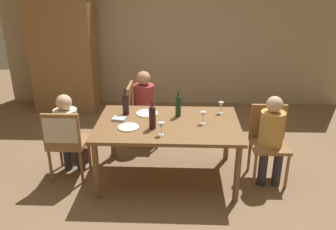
{
  "coord_description": "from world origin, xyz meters",
  "views": [
    {
      "loc": [
        0.15,
        -3.84,
        2.43
      ],
      "look_at": [
        0.0,
        0.0,
        0.85
      ],
      "focal_mm": 37.56,
      "sensor_mm": 36.0,
      "label": 1
    }
  ],
  "objects_px": {
    "person_woman_host": "(146,103)",
    "wine_glass_near_left": "(221,105)",
    "wine_bottle_tall_green": "(152,117)",
    "wine_glass_centre": "(203,115)",
    "dinner_plate_host": "(128,127)",
    "chair_right_end": "(269,137)",
    "wine_bottle_dark_red": "(178,105)",
    "handbag": "(79,153)",
    "armoire_cabinet": "(64,51)",
    "dining_table": "(168,129)",
    "chair_left_end": "(64,137)",
    "person_man_guest": "(68,129)",
    "person_man_bearded": "(272,134)",
    "dinner_plate_guest_left": "(147,113)",
    "chair_far_left": "(138,110)",
    "wine_glass_near_right": "(161,126)",
    "wine_bottle_short_olive": "(126,103)"
  },
  "relations": [
    {
      "from": "person_man_guest",
      "to": "wine_bottle_tall_green",
      "type": "distance_m",
      "value": 1.11
    },
    {
      "from": "armoire_cabinet",
      "to": "wine_glass_near_left",
      "type": "xyz_separation_m",
      "value": [
        2.61,
        -1.96,
        -0.25
      ]
    },
    {
      "from": "person_man_bearded",
      "to": "chair_far_left",
      "type": "bearing_deg",
      "value": -29.32
    },
    {
      "from": "person_man_bearded",
      "to": "dinner_plate_guest_left",
      "type": "height_order",
      "value": "person_man_bearded"
    },
    {
      "from": "chair_left_end",
      "to": "wine_glass_near_left",
      "type": "xyz_separation_m",
      "value": [
        1.89,
        0.46,
        0.26
      ]
    },
    {
      "from": "chair_right_end",
      "to": "chair_left_end",
      "type": "relative_size",
      "value": 1.0
    },
    {
      "from": "armoire_cabinet",
      "to": "wine_bottle_tall_green",
      "type": "distance_m",
      "value": 3.05
    },
    {
      "from": "wine_bottle_tall_green",
      "to": "dining_table",
      "type": "bearing_deg",
      "value": 43.66
    },
    {
      "from": "dinner_plate_host",
      "to": "handbag",
      "type": "relative_size",
      "value": 0.89
    },
    {
      "from": "armoire_cabinet",
      "to": "handbag",
      "type": "bearing_deg",
      "value": -69.76
    },
    {
      "from": "wine_bottle_tall_green",
      "to": "wine_glass_near_left",
      "type": "height_order",
      "value": "wine_bottle_tall_green"
    },
    {
      "from": "wine_bottle_tall_green",
      "to": "chair_left_end",
      "type": "bearing_deg",
      "value": 177.8
    },
    {
      "from": "chair_right_end",
      "to": "dinner_plate_host",
      "type": "relative_size",
      "value": 3.69
    },
    {
      "from": "chair_right_end",
      "to": "wine_bottle_tall_green",
      "type": "height_order",
      "value": "wine_bottle_tall_green"
    },
    {
      "from": "armoire_cabinet",
      "to": "dinner_plate_host",
      "type": "height_order",
      "value": "armoire_cabinet"
    },
    {
      "from": "person_woman_host",
      "to": "dinner_plate_guest_left",
      "type": "height_order",
      "value": "person_woman_host"
    },
    {
      "from": "wine_bottle_short_olive",
      "to": "wine_glass_near_left",
      "type": "height_order",
      "value": "wine_bottle_short_olive"
    },
    {
      "from": "person_woman_host",
      "to": "wine_glass_near_left",
      "type": "bearing_deg",
      "value": 59.83
    },
    {
      "from": "chair_left_end",
      "to": "person_man_guest",
      "type": "relative_size",
      "value": 0.85
    },
    {
      "from": "chair_right_end",
      "to": "dining_table",
      "type": "bearing_deg",
      "value": 4.04
    },
    {
      "from": "armoire_cabinet",
      "to": "dinner_plate_guest_left",
      "type": "xyz_separation_m",
      "value": [
        1.68,
        -2.03,
        -0.35
      ]
    },
    {
      "from": "wine_glass_near_left",
      "to": "handbag",
      "type": "height_order",
      "value": "wine_glass_near_left"
    },
    {
      "from": "wine_bottle_tall_green",
      "to": "wine_glass_centre",
      "type": "bearing_deg",
      "value": 15.39
    },
    {
      "from": "wine_bottle_dark_red",
      "to": "wine_glass_near_left",
      "type": "xyz_separation_m",
      "value": [
        0.54,
        0.13,
        -0.04
      ]
    },
    {
      "from": "chair_far_left",
      "to": "wine_glass_near_right",
      "type": "relative_size",
      "value": 6.17
    },
    {
      "from": "wine_bottle_dark_red",
      "to": "wine_glass_near_right",
      "type": "relative_size",
      "value": 2.22
    },
    {
      "from": "dining_table",
      "to": "chair_far_left",
      "type": "xyz_separation_m",
      "value": [
        -0.47,
        0.93,
        -0.13
      ]
    },
    {
      "from": "wine_bottle_short_olive",
      "to": "dinner_plate_guest_left",
      "type": "height_order",
      "value": "wine_bottle_short_olive"
    },
    {
      "from": "dining_table",
      "to": "wine_glass_near_right",
      "type": "bearing_deg",
      "value": -100.37
    },
    {
      "from": "chair_far_left",
      "to": "wine_bottle_tall_green",
      "type": "height_order",
      "value": "wine_bottle_tall_green"
    },
    {
      "from": "wine_bottle_dark_red",
      "to": "chair_right_end",
      "type": "bearing_deg",
      "value": -6.27
    },
    {
      "from": "person_man_bearded",
      "to": "handbag",
      "type": "relative_size",
      "value": 3.91
    },
    {
      "from": "wine_bottle_dark_red",
      "to": "handbag",
      "type": "bearing_deg",
      "value": 174.08
    },
    {
      "from": "armoire_cabinet",
      "to": "dinner_plate_host",
      "type": "distance_m",
      "value": 2.91
    },
    {
      "from": "dining_table",
      "to": "wine_glass_centre",
      "type": "relative_size",
      "value": 11.46
    },
    {
      "from": "person_woman_host",
      "to": "wine_glass_near_left",
      "type": "distance_m",
      "value": 1.2
    },
    {
      "from": "armoire_cabinet",
      "to": "wine_bottle_short_olive",
      "type": "bearing_deg",
      "value": -55.5
    },
    {
      "from": "armoire_cabinet",
      "to": "wine_bottle_tall_green",
      "type": "height_order",
      "value": "armoire_cabinet"
    },
    {
      "from": "armoire_cabinet",
      "to": "chair_far_left",
      "type": "height_order",
      "value": "armoire_cabinet"
    },
    {
      "from": "dining_table",
      "to": "dinner_plate_host",
      "type": "xyz_separation_m",
      "value": [
        -0.45,
        -0.16,
        0.08
      ]
    },
    {
      "from": "chair_right_end",
      "to": "wine_glass_near_right",
      "type": "relative_size",
      "value": 6.17
    },
    {
      "from": "wine_glass_centre",
      "to": "wine_bottle_short_olive",
      "type": "bearing_deg",
      "value": 165.4
    },
    {
      "from": "chair_right_end",
      "to": "wine_bottle_tall_green",
      "type": "relative_size",
      "value": 2.77
    },
    {
      "from": "chair_far_left",
      "to": "dinner_plate_host",
      "type": "bearing_deg",
      "value": 1.03
    },
    {
      "from": "chair_right_end",
      "to": "wine_bottle_dark_red",
      "type": "height_order",
      "value": "wine_bottle_dark_red"
    },
    {
      "from": "chair_left_end",
      "to": "person_woman_host",
      "type": "bearing_deg",
      "value": 50.34
    },
    {
      "from": "wine_glass_centre",
      "to": "dinner_plate_host",
      "type": "relative_size",
      "value": 0.6
    },
    {
      "from": "person_man_guest",
      "to": "handbag",
      "type": "relative_size",
      "value": 3.86
    },
    {
      "from": "armoire_cabinet",
      "to": "dinner_plate_guest_left",
      "type": "height_order",
      "value": "armoire_cabinet"
    },
    {
      "from": "wine_glass_centre",
      "to": "dinner_plate_host",
      "type": "xyz_separation_m",
      "value": [
        -0.87,
        -0.16,
        -0.1
      ]
    }
  ]
}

